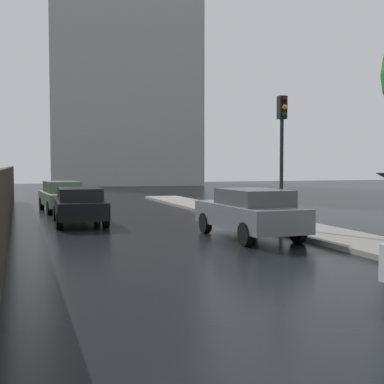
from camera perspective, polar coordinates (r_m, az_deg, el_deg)
The scene contains 5 objects.
car_black_near_kerb at distance 19.94m, azimuth -12.22°, elevation -1.39°, with size 1.92×4.35×1.36m.
car_grey_mid_road at distance 15.89m, azimuth 6.34°, elevation -2.20°, with size 1.99×4.58×1.50m.
car_green_far_lane at distance 25.61m, azimuth -14.04°, elevation -0.40°, with size 2.05×4.61×1.44m.
traffic_light at distance 17.38m, azimuth 9.84°, elevation 5.98°, with size 0.26×0.39×4.34m.
distant_tower at distance 60.81m, azimuth -7.26°, elevation 14.06°, with size 17.24×14.13×33.11m.
Camera 1 is at (-3.87, -3.56, 2.24)m, focal length 48.66 mm.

